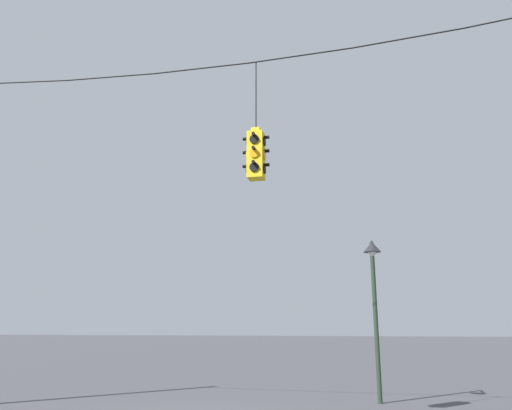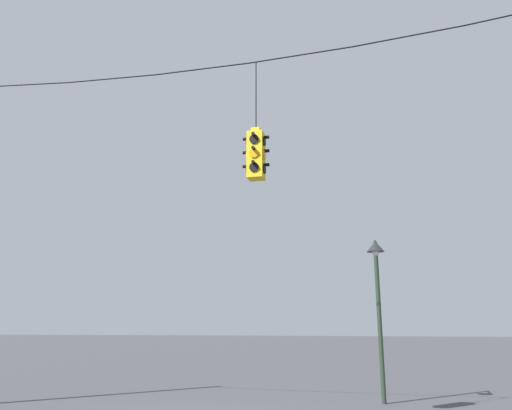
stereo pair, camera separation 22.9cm
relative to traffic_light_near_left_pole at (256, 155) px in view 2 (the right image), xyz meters
The scene contains 3 objects.
span_wire 2.69m from the traffic_light_near_left_pole, behind, with size 16.03×0.03×0.52m.
traffic_light_near_left_pole is the anchor object (origin of this frame).
street_lamp 5.25m from the traffic_light_near_left_pole, 59.46° to the left, with size 0.47×0.81×4.22m.
Camera 2 is at (3.68, -9.72, 1.95)m, focal length 35.00 mm.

